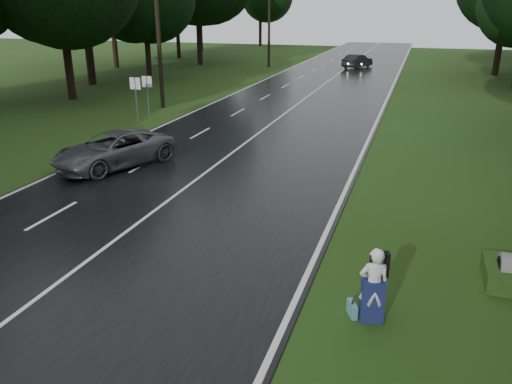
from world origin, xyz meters
TOP-DOWN VIEW (x-y plane):
  - ground at (0.00, 0.00)m, footprint 160.00×160.00m
  - road at (0.00, 20.00)m, footprint 12.00×140.00m
  - lane_center at (0.00, 20.00)m, footprint 0.12×140.00m
  - grey_car at (-4.07, 7.39)m, footprint 4.24×5.77m
  - far_car at (1.12, 47.66)m, footprint 3.07×4.59m
  - hitchhiker at (7.56, -0.69)m, footprint 0.73×0.69m
  - suitcase at (7.13, -0.65)m, footprint 0.30×0.46m
  - utility_pole_mid at (-8.50, 20.20)m, footprint 1.80×0.28m
  - utility_pole_far at (-8.50, 45.54)m, footprint 1.80×0.28m
  - road_sign_a at (-7.20, 14.72)m, footprint 0.66×0.10m
  - road_sign_b at (-7.20, 16.02)m, footprint 0.64×0.10m
  - tree_left_d at (-16.46, 21.12)m, footprint 9.34×9.34m
  - tree_left_e at (-16.38, 32.56)m, footprint 8.03×8.03m
  - tree_left_f at (-16.92, 45.55)m, footprint 11.08×11.08m
  - tree_right_f at (14.99, 45.68)m, footprint 10.00×10.00m

SIDE VIEW (x-z plane):
  - ground at x=0.00m, z-range 0.00..0.00m
  - utility_pole_mid at x=-8.50m, z-range -4.78..4.78m
  - utility_pole_far at x=-8.50m, z-range -5.25..5.25m
  - road_sign_a at x=-7.20m, z-range -1.37..1.37m
  - road_sign_b at x=-7.20m, z-range -1.33..1.33m
  - tree_left_d at x=-16.46m, z-range -7.30..7.30m
  - tree_left_e at x=-16.38m, z-range -6.27..6.27m
  - tree_left_f at x=-16.92m, z-range -8.66..8.66m
  - tree_right_f at x=14.99m, z-range -7.81..7.81m
  - road at x=0.00m, z-range 0.00..0.04m
  - lane_center at x=0.00m, z-range 0.04..0.05m
  - suitcase at x=7.13m, z-range 0.00..0.32m
  - far_car at x=1.12m, z-range 0.04..1.47m
  - grey_car at x=-4.07m, z-range 0.04..1.50m
  - hitchhiker at x=7.56m, z-range -0.06..1.69m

